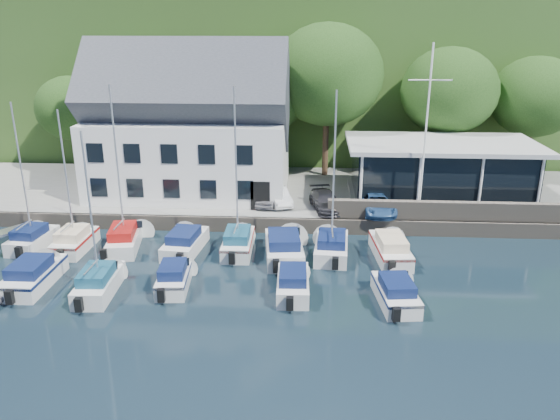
% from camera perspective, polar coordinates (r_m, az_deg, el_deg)
% --- Properties ---
extents(ground, '(180.00, 180.00, 0.00)m').
position_cam_1_polar(ground, '(25.82, -1.35, -11.35)').
color(ground, black).
rests_on(ground, ground).
extents(quay, '(60.00, 13.00, 1.00)m').
position_cam_1_polar(quay, '(41.65, 0.67, 1.57)').
color(quay, gray).
rests_on(quay, ground).
extents(quay_face, '(60.00, 0.30, 1.00)m').
position_cam_1_polar(quay_face, '(35.52, 0.13, -1.61)').
color(quay_face, '#6B6255').
rests_on(quay_face, ground).
extents(hillside, '(160.00, 75.00, 16.00)m').
position_cam_1_polar(hillside, '(84.32, 2.28, 15.71)').
color(hillside, '#304D1D').
rests_on(hillside, ground).
extents(field_patch, '(50.00, 30.00, 0.30)m').
position_cam_1_polar(field_patch, '(92.39, 7.80, 20.92)').
color(field_patch, '#586A35').
rests_on(field_patch, hillside).
extents(harbor_building, '(14.40, 8.20, 8.70)m').
position_cam_1_polar(harbor_building, '(40.43, -9.43, 7.86)').
color(harbor_building, white).
rests_on(harbor_building, quay).
extents(club_pavilion, '(13.20, 7.20, 4.10)m').
position_cam_1_polar(club_pavilion, '(40.48, 16.36, 4.01)').
color(club_pavilion, black).
rests_on(club_pavilion, quay).
extents(seawall, '(18.00, 0.50, 1.20)m').
position_cam_1_polar(seawall, '(36.86, 19.14, -0.11)').
color(seawall, '#6B6255').
rests_on(seawall, quay).
extents(gangway, '(1.20, 6.00, 1.40)m').
position_cam_1_polar(gangway, '(38.51, -25.41, -2.67)').
color(gangway, silver).
rests_on(gangway, ground).
extents(car_silver, '(1.74, 3.57, 1.17)m').
position_cam_1_polar(car_silver, '(37.87, -1.25, 1.47)').
color(car_silver, '#ABAAAF').
rests_on(car_silver, quay).
extents(car_white, '(2.34, 3.76, 1.17)m').
position_cam_1_polar(car_white, '(37.91, -0.20, 1.49)').
color(car_white, silver).
rests_on(car_white, quay).
extents(car_dgrey, '(2.51, 4.40, 1.20)m').
position_cam_1_polar(car_dgrey, '(36.95, 4.79, 0.97)').
color(car_dgrey, '#2B2B30').
rests_on(car_dgrey, quay).
extents(car_blue, '(1.98, 4.02, 1.32)m').
position_cam_1_polar(car_blue, '(36.72, 10.06, 0.71)').
color(car_blue, '#294D7D').
rests_on(car_blue, quay).
extents(flagpole, '(2.62, 0.20, 10.91)m').
position_cam_1_polar(flagpole, '(35.39, 14.97, 7.70)').
color(flagpole, white).
rests_on(flagpole, quay).
extents(tree_0, '(5.80, 5.80, 7.93)m').
position_cam_1_polar(tree_0, '(48.89, -20.77, 8.37)').
color(tree_0, black).
rests_on(tree_0, quay).
extents(tree_1, '(7.17, 7.17, 9.80)m').
position_cam_1_polar(tree_1, '(47.69, -14.53, 9.90)').
color(tree_1, black).
rests_on(tree_1, quay).
extents(tree_2, '(7.45, 7.45, 10.19)m').
position_cam_1_polar(tree_2, '(44.54, -1.83, 10.12)').
color(tree_2, black).
rests_on(tree_2, quay).
extents(tree_3, '(8.83, 8.83, 12.07)m').
position_cam_1_polar(tree_3, '(44.34, 4.90, 11.25)').
color(tree_3, black).
rests_on(tree_3, quay).
extents(tree_4, '(7.54, 7.54, 10.30)m').
position_cam_1_polar(tree_4, '(45.65, 17.03, 9.59)').
color(tree_4, black).
rests_on(tree_4, quay).
extents(tree_5, '(7.01, 7.01, 9.58)m').
position_cam_1_polar(tree_5, '(48.51, 24.83, 8.76)').
color(tree_5, black).
rests_on(tree_5, quay).
extents(boat_r1_0, '(2.31, 5.25, 8.59)m').
position_cam_1_polar(boat_r1_0, '(35.33, -25.27, 2.87)').
color(boat_r1_0, silver).
rests_on(boat_r1_0, ground).
extents(boat_r1_1, '(1.89, 5.32, 8.74)m').
position_cam_1_polar(boat_r1_1, '(33.92, -21.40, 2.91)').
color(boat_r1_1, silver).
rests_on(boat_r1_1, ground).
extents(boat_r1_2, '(2.85, 6.51, 8.86)m').
position_cam_1_polar(boat_r1_2, '(33.26, -16.51, 3.25)').
color(boat_r1_2, silver).
rests_on(boat_r1_2, ground).
extents(boat_r1_3, '(2.55, 6.21, 1.40)m').
position_cam_1_polar(boat_r1_3, '(33.14, -9.89, -3.12)').
color(boat_r1_3, silver).
rests_on(boat_r1_3, ground).
extents(boat_r1_4, '(1.95, 5.85, 8.85)m').
position_cam_1_polar(boat_r1_4, '(31.46, -4.57, 3.09)').
color(boat_r1_4, silver).
rests_on(boat_r1_4, ground).
extents(boat_r1_5, '(3.00, 6.79, 1.54)m').
position_cam_1_polar(boat_r1_5, '(31.79, 0.42, -3.66)').
color(boat_r1_5, silver).
rests_on(boat_r1_5, ground).
extents(boat_r1_6, '(2.43, 6.09, 8.71)m').
position_cam_1_polar(boat_r1_6, '(30.95, 5.62, 2.66)').
color(boat_r1_6, silver).
rests_on(boat_r1_6, ground).
extents(boat_r1_7, '(2.47, 6.64, 1.46)m').
position_cam_1_polar(boat_r1_7, '(32.34, 11.48, -3.73)').
color(boat_r1_7, silver).
rests_on(boat_r1_7, ground).
extents(boat_r2_0, '(2.07, 6.18, 1.47)m').
position_cam_1_polar(boat_r2_0, '(31.29, -24.39, -5.95)').
color(boat_r2_0, silver).
rests_on(boat_r2_0, ground).
extents(boat_r2_1, '(2.07, 5.95, 8.70)m').
position_cam_1_polar(boat_r2_1, '(27.92, -19.18, -0.21)').
color(boat_r2_1, silver).
rests_on(boat_r2_1, ground).
extents(boat_r2_2, '(2.06, 5.12, 1.39)m').
position_cam_1_polar(boat_r2_2, '(28.86, -11.02, -6.68)').
color(boat_r2_2, silver).
rests_on(boat_r2_2, ground).
extents(boat_r2_3, '(1.91, 5.56, 1.37)m').
position_cam_1_polar(boat_r2_3, '(27.83, 1.37, -7.35)').
color(boat_r2_3, silver).
rests_on(boat_r2_3, ground).
extents(boat_r2_4, '(2.45, 5.63, 1.35)m').
position_cam_1_polar(boat_r2_4, '(27.49, 12.01, -8.17)').
color(boat_r2_4, silver).
rests_on(boat_r2_4, ground).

